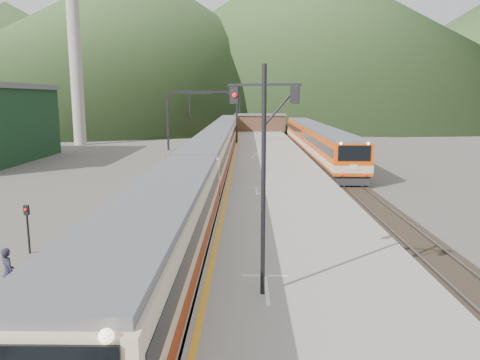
{
  "coord_description": "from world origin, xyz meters",
  "views": [
    {
      "loc": [
        3.15,
        -8.18,
        7.11
      ],
      "look_at": [
        2.74,
        20.58,
        2.0
      ],
      "focal_mm": 35.0,
      "sensor_mm": 36.0,
      "label": 1
    }
  ],
  "objects_px": {
    "main_train": "(216,146)",
    "second_train": "(315,139)",
    "worker": "(8,272)",
    "signal_mast": "(264,158)"
  },
  "relations": [
    {
      "from": "main_train",
      "to": "worker",
      "type": "relative_size",
      "value": 45.97
    },
    {
      "from": "worker",
      "to": "main_train",
      "type": "bearing_deg",
      "value": -58.14
    },
    {
      "from": "main_train",
      "to": "signal_mast",
      "type": "height_order",
      "value": "signal_mast"
    },
    {
      "from": "signal_mast",
      "to": "worker",
      "type": "relative_size",
      "value": 3.9
    },
    {
      "from": "second_train",
      "to": "signal_mast",
      "type": "relative_size",
      "value": 5.93
    },
    {
      "from": "second_train",
      "to": "main_train",
      "type": "bearing_deg",
      "value": -142.12
    },
    {
      "from": "worker",
      "to": "second_train",
      "type": "bearing_deg",
      "value": -70.91
    },
    {
      "from": "second_train",
      "to": "worker",
      "type": "height_order",
      "value": "second_train"
    },
    {
      "from": "main_train",
      "to": "second_train",
      "type": "relative_size",
      "value": 1.99
    },
    {
      "from": "main_train",
      "to": "second_train",
      "type": "height_order",
      "value": "second_train"
    }
  ]
}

